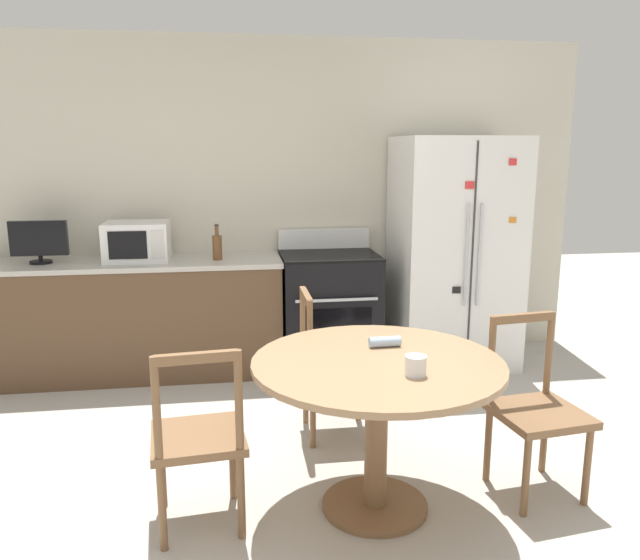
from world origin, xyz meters
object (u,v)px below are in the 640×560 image
(dining_chair_far, at_px, (332,366))
(candle_glass, at_px, (416,367))
(dining_chair_right, at_px, (535,411))
(countertop_tv, at_px, (39,240))
(microwave, at_px, (137,241))
(dining_chair_left, at_px, (198,439))
(refrigerator, at_px, (454,253))
(oven_range, at_px, (329,309))
(counter_bottle, at_px, (217,246))

(dining_chair_far, xyz_separation_m, candle_glass, (0.19, -1.06, 0.37))
(dining_chair_right, bearing_deg, countertop_tv, -42.58)
(microwave, xyz_separation_m, dining_chair_left, (0.52, -2.15, -0.61))
(microwave, relative_size, dining_chair_right, 0.52)
(countertop_tv, relative_size, dining_chair_right, 0.45)
(refrigerator, relative_size, oven_range, 1.69)
(candle_glass, bearing_deg, countertop_tv, 133.30)
(countertop_tv, height_order, candle_glass, countertop_tv)
(counter_bottle, xyz_separation_m, candle_glass, (0.88, -2.27, -0.20))
(dining_chair_right, height_order, dining_chair_left, same)
(microwave, bearing_deg, dining_chair_left, -76.43)
(refrigerator, bearing_deg, countertop_tv, 178.74)
(oven_range, distance_m, counter_bottle, 1.02)
(refrigerator, bearing_deg, dining_chair_left, -133.75)
(dining_chair_far, relative_size, dining_chair_right, 1.00)
(dining_chair_left, bearing_deg, counter_bottle, 82.12)
(refrigerator, bearing_deg, microwave, 177.57)
(refrigerator, height_order, countertop_tv, refrigerator)
(counter_bottle, bearing_deg, refrigerator, -1.15)
(oven_range, distance_m, microwave, 1.58)
(counter_bottle, relative_size, dining_chair_left, 0.30)
(dining_chair_left, bearing_deg, refrigerator, 40.54)
(oven_range, xyz_separation_m, dining_chair_far, (-0.18, -1.23, -0.03))
(countertop_tv, distance_m, dining_chair_right, 3.60)
(dining_chair_far, xyz_separation_m, dining_chair_left, (-0.77, -0.87, 0.00))
(countertop_tv, bearing_deg, counter_bottle, -1.42)
(microwave, height_order, countertop_tv, countertop_tv)
(oven_range, relative_size, counter_bottle, 3.99)
(dining_chair_far, relative_size, candle_glass, 9.49)
(counter_bottle, distance_m, candle_glass, 2.44)
(microwave, bearing_deg, countertop_tv, -177.10)
(microwave, distance_m, counter_bottle, 0.60)
(dining_chair_right, relative_size, dining_chair_left, 1.00)
(microwave, height_order, counter_bottle, microwave)
(oven_range, height_order, dining_chair_right, oven_range)
(refrigerator, distance_m, oven_range, 1.10)
(dining_chair_left, relative_size, candle_glass, 9.49)
(dining_chair_right, bearing_deg, dining_chair_far, -48.42)
(countertop_tv, distance_m, counter_bottle, 1.30)
(countertop_tv, relative_size, candle_glass, 4.26)
(countertop_tv, xyz_separation_m, dining_chair_left, (1.21, -2.11, -0.64))
(countertop_tv, relative_size, counter_bottle, 1.50)
(oven_range, bearing_deg, countertop_tv, 179.68)
(countertop_tv, distance_m, candle_glass, 3.18)
(dining_chair_right, relative_size, candle_glass, 9.49)
(refrigerator, height_order, dining_chair_right, refrigerator)
(oven_range, height_order, dining_chair_left, oven_range)
(oven_range, bearing_deg, microwave, 178.15)
(oven_range, distance_m, countertop_tv, 2.25)
(microwave, xyz_separation_m, candle_glass, (1.47, -2.34, -0.24))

